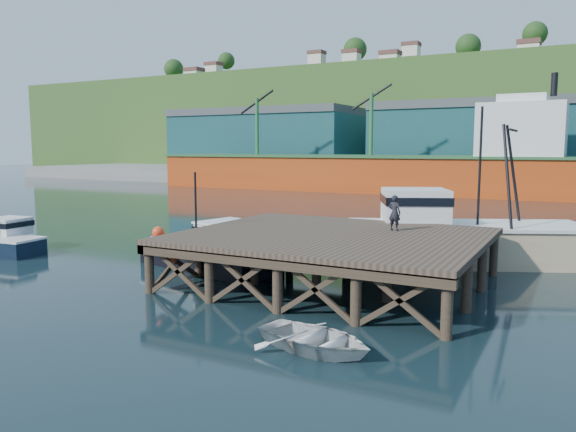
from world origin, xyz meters
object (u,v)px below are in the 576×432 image
Objects in this scene: dinghy at (315,338)px; trawler at (461,231)px; boat_black at (214,250)px; dockworker at (395,213)px.

trawler is at bearing 7.17° from dinghy.
trawler reaches higher than boat_black.
boat_black is at bearing -171.20° from trawler.
dockworker reaches higher than dinghy.
dinghy is 9.72m from dockworker.
boat_black reaches higher than dinghy.
dockworker is at bearing 24.19° from boat_black.
trawler is 7.86× the size of dockworker.
dockworker is (-1.85, -4.98, 1.33)m from trawler.
boat_black is at bearing 60.88° from dinghy.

